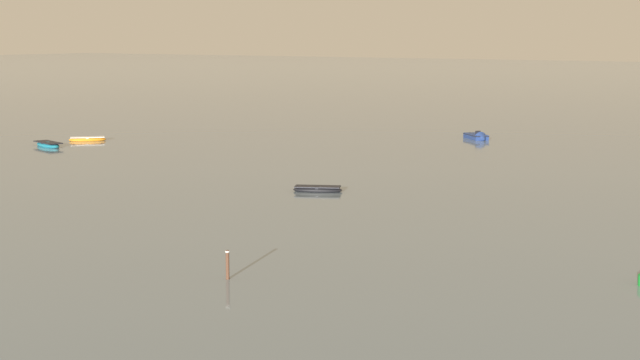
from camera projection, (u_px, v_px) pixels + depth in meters
name	position (u px, v px, depth m)	size (l,w,h in m)	color
rowboat_moored_0	(48.00, 145.00, 110.80)	(4.95, 3.03, 0.74)	#197084
rowboat_moored_3	(318.00, 189.00, 79.72)	(4.04, 2.86, 0.61)	black
rowboat_moored_4	(87.00, 139.00, 116.71)	(3.91, 3.97, 0.66)	orange
motorboat_moored_1	(478.00, 138.00, 118.17)	(4.42, 4.30, 1.57)	navy
mooring_post_left	(228.00, 265.00, 51.43)	(0.22, 0.22, 1.65)	#513323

